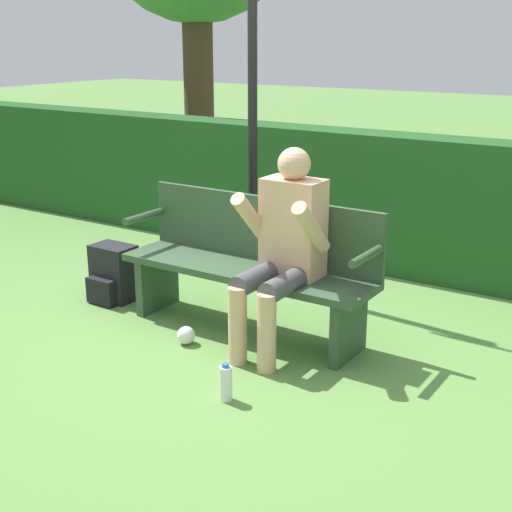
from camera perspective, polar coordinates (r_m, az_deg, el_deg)
name	(u,v)px	position (r m, az deg, el deg)	size (l,w,h in m)	color
ground_plane	(245,331)	(4.68, -0.87, -6.02)	(40.00, 40.00, 0.00)	#5B8942
hedge_back	(362,199)	(5.95, 8.45, 4.51)	(12.00, 0.39, 1.11)	#1E4C1E
park_bench	(250,263)	(4.58, -0.45, -0.60)	(1.72, 0.43, 0.86)	#334C33
person_seated	(284,243)	(4.24, 2.23, 1.01)	(0.50, 0.62, 1.22)	#DBA884
backpack	(113,274)	(5.26, -11.38, -1.45)	(0.31, 0.28, 0.41)	black
water_bottle	(226,383)	(3.81, -2.44, -10.11)	(0.07, 0.07, 0.21)	white
signpost	(252,84)	(5.28, -0.32, 13.61)	(0.38, 0.09, 2.70)	black
litter_crumple	(186,335)	(4.50, -5.62, -6.33)	(0.11, 0.11, 0.11)	silver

